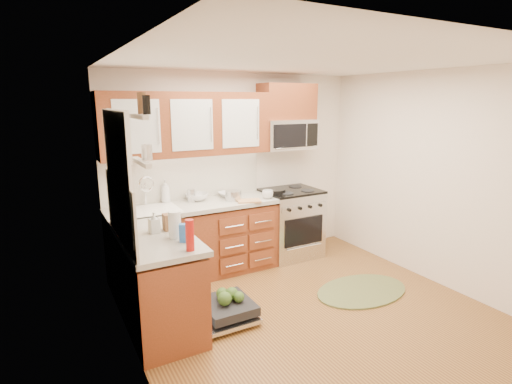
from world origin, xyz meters
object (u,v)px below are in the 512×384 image
paper_towel_roll (175,225)px  bowl_b (197,197)px  upper_cabinets (187,124)px  bowl_a (229,194)px  cutting_board (249,201)px  cup (268,194)px  range (290,223)px  dishwasher (224,311)px  stock_pot (233,195)px  microwave (287,134)px  sink (152,220)px  skillet (275,191)px  rug (362,291)px

paper_towel_roll → bowl_b: bearing=61.4°
paper_towel_roll → bowl_b: (0.67, 1.23, -0.08)m
upper_cabinets → bowl_b: 0.91m
paper_towel_roll → bowl_a: size_ratio=0.96×
upper_cabinets → cutting_board: 1.19m
paper_towel_roll → cup: paper_towel_roll is taller
range → cup: size_ratio=6.87×
range → bowl_a: 1.01m
dishwasher → stock_pot: 1.54m
microwave → stock_pot: bearing=-169.5°
microwave → sink: bearing=-176.1°
skillet → cutting_board: size_ratio=0.93×
upper_cabinets → dishwasher: upper_cabinets is taller
rug → bowl_b: (-1.41, 1.51, 0.96)m
microwave → cutting_board: microwave is taller
range → microwave: bearing=90.0°
sink → bowl_a: (1.06, 0.16, 0.16)m
skillet → sink: bearing=178.8°
cup → stock_pot: bearing=162.7°
rug → stock_pot: bearing=128.1°
range → dishwasher: (-1.54, -1.13, -0.38)m
rug → bowl_a: bearing=123.5°
rug → cutting_board: (-0.87, 1.13, 0.93)m
cutting_board → bowl_b: (-0.54, 0.38, 0.03)m
range → microwave: size_ratio=1.25×
cup → microwave: bearing=32.0°
rug → bowl_b: 2.28m
sink → bowl_a: bearing=8.4°
range → stock_pot: 1.04m
skillet → microwave: bearing=30.5°
upper_cabinets → stock_pot: upper_cabinets is taller
skillet → stock_pot: 0.62m
stock_pot → dishwasher: bearing=-120.5°
cutting_board → dishwasher: bearing=-130.1°
microwave → bowl_a: microwave is taller
dishwasher → cutting_board: 1.46m
range → stock_pot: size_ratio=4.64×
paper_towel_roll → rug: bearing=-7.7°
paper_towel_roll → upper_cabinets: bearing=64.6°
upper_cabinets → cutting_board: size_ratio=7.13×
dishwasher → sink: bearing=109.2°
microwave → bowl_a: 1.15m
stock_pot → bowl_a: size_ratio=0.79×
dishwasher → cup: bearing=41.9°
microwave → bowl_b: microwave is taller
dishwasher → paper_towel_roll: size_ratio=2.81×
upper_cabinets → cup: (0.93, -0.32, -0.90)m
sink → bowl_b: 0.67m
sink → skillet: (1.65, -0.03, 0.18)m
rug → cup: 1.62m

